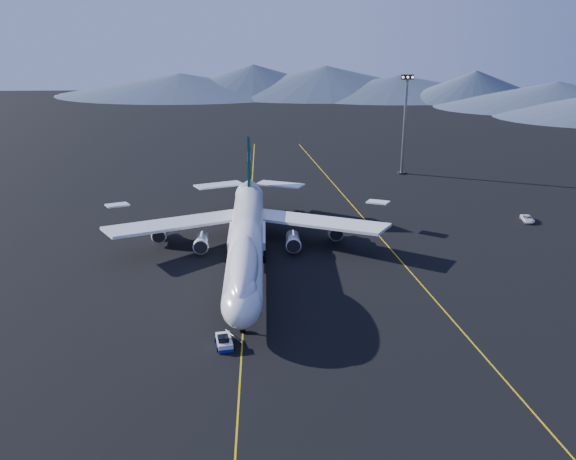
{
  "coord_description": "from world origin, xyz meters",
  "views": [
    {
      "loc": [
        4.0,
        -117.4,
        51.02
      ],
      "look_at": [
        8.34,
        4.21,
        6.0
      ],
      "focal_mm": 40.0,
      "sensor_mm": 36.0,
      "label": 1
    }
  ],
  "objects_px": {
    "pushback_tug": "(224,342)",
    "service_van": "(527,219)",
    "boeing_747": "(246,239)",
    "floodlight_mast": "(404,125)"
  },
  "relations": [
    {
      "from": "pushback_tug",
      "to": "service_van",
      "type": "xyz_separation_m",
      "value": [
        68.8,
        54.97,
        0.08
      ]
    },
    {
      "from": "service_van",
      "to": "floodlight_mast",
      "type": "relative_size",
      "value": 0.17
    },
    {
      "from": "boeing_747",
      "to": "service_van",
      "type": "height_order",
      "value": "boeing_747"
    },
    {
      "from": "service_van",
      "to": "floodlight_mast",
      "type": "xyz_separation_m",
      "value": [
        -21.21,
        44.16,
        14.09
      ]
    },
    {
      "from": "service_van",
      "to": "floodlight_mast",
      "type": "bearing_deg",
      "value": 120.1
    },
    {
      "from": "pushback_tug",
      "to": "floodlight_mast",
      "type": "relative_size",
      "value": 0.17
    },
    {
      "from": "service_van",
      "to": "pushback_tug",
      "type": "bearing_deg",
      "value": -136.93
    },
    {
      "from": "pushback_tug",
      "to": "service_van",
      "type": "relative_size",
      "value": 0.97
    },
    {
      "from": "pushback_tug",
      "to": "floodlight_mast",
      "type": "xyz_separation_m",
      "value": [
        47.58,
        99.13,
        14.16
      ]
    },
    {
      "from": "pushback_tug",
      "to": "service_van",
      "type": "bearing_deg",
      "value": 28.04
    }
  ]
}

